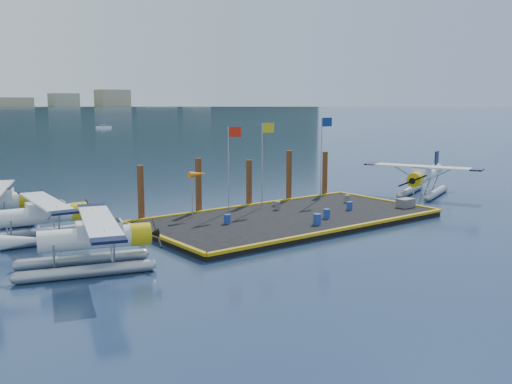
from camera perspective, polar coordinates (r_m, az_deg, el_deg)
ground at (r=39.25m, az=3.45°, el=-2.98°), size 4000.00×4000.00×0.00m
dock at (r=39.20m, az=3.46°, el=-2.70°), size 20.00×10.00×0.40m
dock_bumpers at (r=39.15m, az=3.46°, el=-2.28°), size 20.25×10.25×0.18m
seaplane_a at (r=28.83m, az=-16.11°, el=-4.78°), size 8.69×9.32×3.33m
seaplane_b at (r=35.76m, az=-20.84°, el=-2.45°), size 8.23×9.07×3.22m
seaplane_d at (r=51.80m, az=16.33°, el=1.33°), size 9.26×9.77×3.55m
drum_0 at (r=36.67m, az=-2.89°, el=-2.71°), size 0.43×0.43×0.60m
drum_1 at (r=38.59m, az=7.08°, el=-2.16°), size 0.45×0.45×0.63m
drum_2 at (r=41.83m, az=9.33°, el=-1.36°), size 0.42×0.42×0.60m
drum_3 at (r=36.56m, az=6.14°, el=-2.71°), size 0.49×0.49×0.69m
drum_4 at (r=44.85m, az=9.11°, el=-0.66°), size 0.42×0.42×0.59m
drum_5 at (r=41.41m, az=2.17°, el=-1.36°), size 0.42×0.42×0.59m
crate at (r=43.76m, az=14.74°, el=-1.06°), size 1.28×0.85×0.64m
flagpole_red at (r=40.15m, az=-2.53°, el=3.64°), size 1.14×0.08×6.00m
flagpole_yellow at (r=41.92m, az=0.83°, el=4.04°), size 1.14×0.08×6.20m
flagpole_blue at (r=45.85m, az=6.74°, el=4.62°), size 1.14×0.08×6.50m
windsock at (r=38.79m, az=-5.83°, el=1.68°), size 1.40×0.44×3.12m
piling_0 at (r=38.70m, az=-11.43°, el=-0.30°), size 0.44×0.44×4.00m
piling_1 at (r=40.83m, az=-5.76°, el=0.45°), size 0.44×0.44×4.20m
piling_2 at (r=43.36m, az=-0.70°, el=0.73°), size 0.44×0.44×3.80m
piling_3 at (r=45.81m, az=3.31°, el=1.48°), size 0.44×0.44×4.30m
piling_4 at (r=48.52m, az=6.90°, el=1.67°), size 0.44×0.44×4.00m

